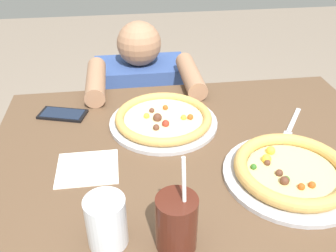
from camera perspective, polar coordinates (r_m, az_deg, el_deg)
name	(u,v)px	position (r m, az deg, el deg)	size (l,w,h in m)	color
dining_table	(194,181)	(1.14, 4.01, -8.40)	(1.16, 0.81, 0.75)	brown
pizza_near	(292,171)	(1.00, 18.39, -6.58)	(0.35, 0.35, 0.05)	#B7B7BC
pizza_far	(163,119)	(1.16, -0.70, 1.07)	(0.34, 0.34, 0.04)	#B7B7BC
drink_cup_colored	(177,223)	(0.77, 1.32, -14.55)	(0.08, 0.08, 0.22)	#4C1E14
water_cup_clear	(107,221)	(0.78, -9.39, -14.12)	(0.08, 0.08, 0.11)	silver
paper_napkin	(88,168)	(1.01, -12.21, -6.32)	(0.16, 0.14, 0.00)	white
fork	(292,125)	(1.22, 18.39, 0.17)	(0.13, 0.18, 0.00)	silver
cell_phone	(63,114)	(1.26, -15.81, 1.76)	(0.17, 0.11, 0.01)	black
diner_seated	(143,130)	(1.76, -3.87, -0.54)	(0.42, 0.53, 0.93)	#333847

